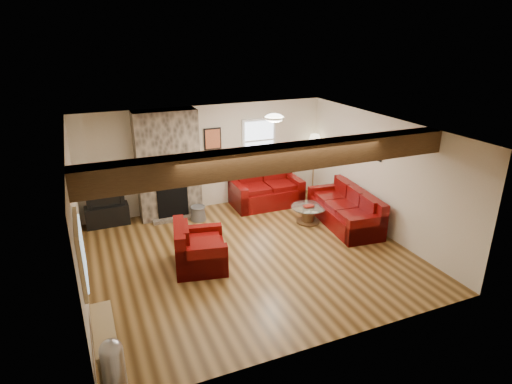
{
  "coord_description": "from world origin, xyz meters",
  "views": [
    {
      "loc": [
        -2.79,
        -6.84,
        4.13
      ],
      "look_at": [
        0.29,
        0.4,
        1.14
      ],
      "focal_mm": 30.0,
      "sensor_mm": 36.0,
      "label": 1
    }
  ],
  "objects_px": {
    "tv_cabinet": "(107,215)",
    "television": "(105,196)",
    "sofa_three": "(344,207)",
    "coffee_table": "(308,214)",
    "armchair_red": "(200,245)",
    "loveseat": "(266,188)",
    "floor_lamp": "(315,143)"
  },
  "relations": [
    {
      "from": "loveseat",
      "to": "floor_lamp",
      "type": "xyz_separation_m",
      "value": [
        1.43,
        0.18,
        0.95
      ]
    },
    {
      "from": "tv_cabinet",
      "to": "television",
      "type": "xyz_separation_m",
      "value": [
        0.0,
        0.0,
        0.46
      ]
    },
    {
      "from": "armchair_red",
      "to": "television",
      "type": "height_order",
      "value": "television"
    },
    {
      "from": "coffee_table",
      "to": "floor_lamp",
      "type": "distance_m",
      "value": 2.17
    },
    {
      "from": "sofa_three",
      "to": "floor_lamp",
      "type": "height_order",
      "value": "floor_lamp"
    },
    {
      "from": "armchair_red",
      "to": "coffee_table",
      "type": "height_order",
      "value": "armchair_red"
    },
    {
      "from": "loveseat",
      "to": "coffee_table",
      "type": "distance_m",
      "value": 1.43
    },
    {
      "from": "sofa_three",
      "to": "coffee_table",
      "type": "relative_size",
      "value": 2.65
    },
    {
      "from": "loveseat",
      "to": "tv_cabinet",
      "type": "xyz_separation_m",
      "value": [
        -3.77,
        0.3,
        -0.22
      ]
    },
    {
      "from": "armchair_red",
      "to": "television",
      "type": "distance_m",
      "value": 2.93
    },
    {
      "from": "television",
      "to": "floor_lamp",
      "type": "bearing_deg",
      "value": -1.38
    },
    {
      "from": "loveseat",
      "to": "television",
      "type": "relative_size",
      "value": 2.12
    },
    {
      "from": "loveseat",
      "to": "television",
      "type": "height_order",
      "value": "television"
    },
    {
      "from": "sofa_three",
      "to": "loveseat",
      "type": "bearing_deg",
      "value": -140.72
    },
    {
      "from": "armchair_red",
      "to": "sofa_three",
      "type": "bearing_deg",
      "value": -70.14
    },
    {
      "from": "coffee_table",
      "to": "television",
      "type": "bearing_deg",
      "value": 158.77
    },
    {
      "from": "sofa_three",
      "to": "floor_lamp",
      "type": "xyz_separation_m",
      "value": [
        0.29,
        1.91,
        0.99
      ]
    },
    {
      "from": "loveseat",
      "to": "coffee_table",
      "type": "xyz_separation_m",
      "value": [
        0.45,
        -1.34,
        -0.26
      ]
    },
    {
      "from": "coffee_table",
      "to": "tv_cabinet",
      "type": "bearing_deg",
      "value": 158.77
    },
    {
      "from": "coffee_table",
      "to": "floor_lamp",
      "type": "relative_size",
      "value": 0.49
    },
    {
      "from": "tv_cabinet",
      "to": "floor_lamp",
      "type": "bearing_deg",
      "value": -1.38
    },
    {
      "from": "tv_cabinet",
      "to": "television",
      "type": "relative_size",
      "value": 1.17
    },
    {
      "from": "sofa_three",
      "to": "coffee_table",
      "type": "xyz_separation_m",
      "value": [
        -0.69,
        0.4,
        -0.21
      ]
    },
    {
      "from": "television",
      "to": "sofa_three",
      "type": "bearing_deg",
      "value": -22.53
    },
    {
      "from": "tv_cabinet",
      "to": "floor_lamp",
      "type": "relative_size",
      "value": 0.57
    },
    {
      "from": "coffee_table",
      "to": "television",
      "type": "xyz_separation_m",
      "value": [
        -4.22,
        1.64,
        0.5
      ]
    },
    {
      "from": "sofa_three",
      "to": "loveseat",
      "type": "relative_size",
      "value": 1.24
    },
    {
      "from": "sofa_three",
      "to": "coffee_table",
      "type": "distance_m",
      "value": 0.82
    },
    {
      "from": "loveseat",
      "to": "armchair_red",
      "type": "distance_m",
      "value": 3.25
    },
    {
      "from": "sofa_three",
      "to": "coffee_table",
      "type": "height_order",
      "value": "sofa_three"
    },
    {
      "from": "sofa_three",
      "to": "armchair_red",
      "type": "relative_size",
      "value": 2.02
    },
    {
      "from": "tv_cabinet",
      "to": "floor_lamp",
      "type": "distance_m",
      "value": 5.33
    }
  ]
}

